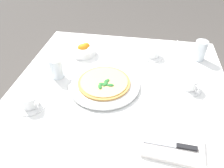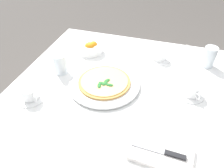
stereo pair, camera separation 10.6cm
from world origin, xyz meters
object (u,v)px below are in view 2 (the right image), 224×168
object	(u,v)px
water_glass_near_right	(60,65)
dinner_knife	(161,151)
pizza_plate	(104,84)
coffee_cup_right_edge	(191,91)
coffee_cup_far_right	(30,94)
water_glass_center_back	(209,58)
coffee_cup_left_edge	(159,56)
pizza	(104,82)
napkin_folded	(161,153)
citrus_bowl	(91,48)
menu_card	(191,52)

from	to	relation	value
water_glass_near_right	dinner_knife	world-z (taller)	water_glass_near_right
pizza_plate	coffee_cup_right_edge	xyz separation A→B (m)	(-0.41, -0.06, 0.02)
coffee_cup_far_right	water_glass_center_back	world-z (taller)	water_glass_center_back
coffee_cup_far_right	coffee_cup_left_edge	xyz separation A→B (m)	(-0.53, -0.50, -0.00)
water_glass_near_right	coffee_cup_left_edge	bearing A→B (deg)	-150.48
pizza	coffee_cup_far_right	bearing A→B (deg)	32.35
coffee_cup_left_edge	water_glass_near_right	size ratio (longest dim) A/B	1.22
coffee_cup_right_edge	coffee_cup_left_edge	distance (m)	0.32
pizza	napkin_folded	size ratio (longest dim) A/B	1.12
coffee_cup_left_edge	water_glass_center_back	distance (m)	0.27
coffee_cup_right_edge	napkin_folded	xyz separation A→B (m)	(0.09, 0.36, -0.02)
citrus_bowl	pizza_plate	bearing A→B (deg)	122.90
pizza_plate	napkin_folded	size ratio (longest dim) A/B	1.52
pizza	water_glass_center_back	xyz separation A→B (m)	(-0.49, -0.34, 0.03)
napkin_folded	dinner_knife	distance (m)	0.01
water_glass_center_back	citrus_bowl	xyz separation A→B (m)	(0.68, 0.05, -0.02)
water_glass_near_right	citrus_bowl	distance (m)	0.25
citrus_bowl	menu_card	bearing A→B (deg)	-168.14
pizza	coffee_cup_far_right	size ratio (longest dim) A/B	2.00
coffee_cup_right_edge	citrus_bowl	size ratio (longest dim) A/B	0.87
citrus_bowl	menu_card	xyz separation A→B (m)	(-0.59, -0.12, 0.00)
citrus_bowl	dinner_knife	bearing A→B (deg)	130.24
water_glass_center_back	menu_card	xyz separation A→B (m)	(0.09, -0.07, -0.02)
menu_card	water_glass_near_right	bearing A→B (deg)	-110.46
pizza	coffee_cup_far_right	world-z (taller)	coffee_cup_far_right
pizza	coffee_cup_far_right	distance (m)	0.35
coffee_cup_far_right	water_glass_near_right	world-z (taller)	water_glass_near_right
napkin_folded	water_glass_center_back	bearing A→B (deg)	-99.42
coffee_cup_right_edge	dinner_knife	bearing A→B (deg)	75.14
water_glass_center_back	water_glass_near_right	size ratio (longest dim) A/B	1.09
pizza_plate	coffee_cup_left_edge	xyz separation A→B (m)	(-0.23, -0.32, 0.01)
pizza_plate	menu_card	distance (m)	0.57
pizza	pizza_plate	bearing A→B (deg)	-67.83
water_glass_center_back	water_glass_near_right	world-z (taller)	water_glass_center_back
menu_card	coffee_cup_right_edge	bearing A→B (deg)	-47.90
coffee_cup_far_right	citrus_bowl	distance (m)	0.48
menu_card	napkin_folded	bearing A→B (deg)	-56.10
coffee_cup_far_right	dinner_knife	world-z (taller)	coffee_cup_far_right
napkin_folded	pizza_plate	bearing A→B (deg)	-38.21
water_glass_center_back	coffee_cup_far_right	bearing A→B (deg)	33.55
coffee_cup_far_right	water_glass_near_right	distance (m)	0.23
water_glass_near_right	pizza	bearing A→B (deg)	170.97
coffee_cup_far_right	citrus_bowl	size ratio (longest dim) A/B	0.87
pizza	dinner_knife	world-z (taller)	pizza
coffee_cup_right_edge	pizza	bearing A→B (deg)	7.65
coffee_cup_far_right	water_glass_near_right	size ratio (longest dim) A/B	1.22
coffee_cup_right_edge	water_glass_near_right	bearing A→B (deg)	1.25
coffee_cup_left_edge	menu_card	size ratio (longest dim) A/B	1.83
pizza	coffee_cup_far_right	xyz separation A→B (m)	(0.30, 0.19, 0.00)
pizza	water_glass_near_right	xyz separation A→B (m)	(0.26, -0.04, 0.02)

